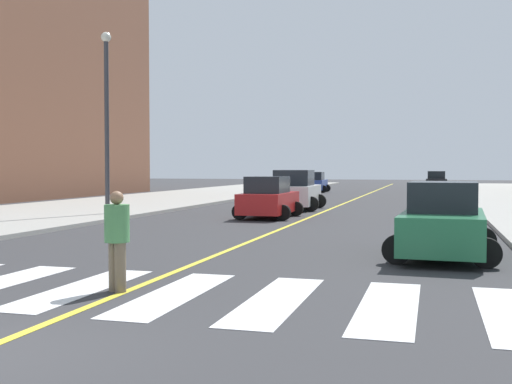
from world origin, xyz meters
The scene contains 11 objects.
sidewalk_kerb_west centered at (-12.20, 20.00, 0.07)m, with size 10.00×120.00×0.15m, color #9E9B93.
crosswalk_paint centered at (0.00, 4.00, 0.01)m, with size 13.50×4.00×0.01m.
lane_divider_paint centered at (0.00, 40.00, 0.01)m, with size 0.16×80.00×0.01m, color yellow.
car_red_nearest centered at (-1.67, 20.25, 0.84)m, with size 2.52×4.03×1.80m.
car_black_second centered at (5.47, 55.83, 0.86)m, with size 2.60×4.14×1.85m.
car_silver_third centered at (-5.49, 40.76, 0.92)m, with size 2.82×4.45×1.97m.
car_blue_fourth centered at (-4.91, 48.84, 0.84)m, with size 2.60×4.08×1.80m.
car_green_fifth centered at (5.39, 9.75, 0.86)m, with size 2.68×4.18×1.83m.
car_white_sixth centered at (-1.73, 25.95, 0.96)m, with size 2.97×4.66×2.05m.
pedestrian_crossing centered at (-0.14, 3.92, 0.97)m, with size 0.44×0.44×1.77m.
street_lamp centered at (-8.65, 18.86, 4.80)m, with size 0.44×0.44×7.93m.
Camera 1 is at (5.15, -5.90, 2.17)m, focal length 44.03 mm.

